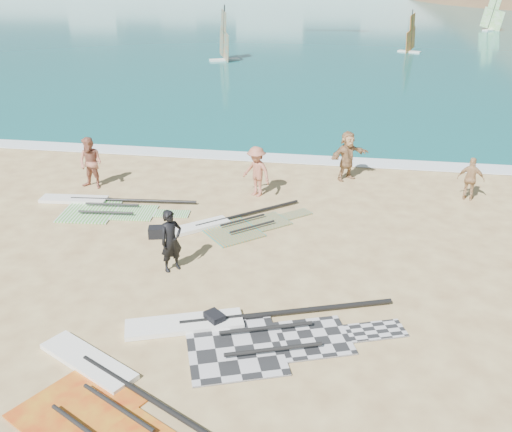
% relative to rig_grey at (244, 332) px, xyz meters
% --- Properties ---
extents(ground, '(300.00, 300.00, 0.00)m').
position_rel_rig_grey_xyz_m(ground, '(-0.38, 0.40, -0.05)').
color(ground, '#DBC680').
rests_on(ground, ground).
extents(surf_line, '(300.00, 1.20, 0.04)m').
position_rel_rig_grey_xyz_m(surf_line, '(-0.38, 12.70, -0.05)').
color(surf_line, white).
rests_on(surf_line, ground).
extents(rig_grey, '(6.62, 3.87, 0.21)m').
position_rel_rig_grey_xyz_m(rig_grey, '(0.00, 0.00, 0.00)').
color(rig_grey, '#242426').
rests_on(rig_grey, ground).
extents(rig_green, '(5.62, 2.30, 0.20)m').
position_rel_rig_grey_xyz_m(rig_green, '(-6.29, 6.44, -0.00)').
color(rig_green, green).
rests_on(rig_green, ground).
extents(rig_orange, '(4.52, 3.83, 0.19)m').
position_rel_rig_grey_xyz_m(rig_orange, '(-1.47, 5.64, -0.00)').
color(rig_orange, orange).
rests_on(rig_orange, ground).
extents(rig_red, '(5.42, 4.16, 0.20)m').
position_rel_rig_grey_xyz_m(rig_red, '(-2.27, -2.59, -0.00)').
color(rig_red, red).
rests_on(rig_red, ground).
extents(gear_bag_near, '(0.61, 0.50, 0.34)m').
position_rel_rig_grey_xyz_m(gear_bag_near, '(-3.57, 4.52, 0.12)').
color(gear_bag_near, black).
rests_on(gear_bag_near, ground).
extents(gear_bag_far, '(0.57, 0.56, 0.28)m').
position_rel_rig_grey_xyz_m(gear_bag_far, '(-0.75, 0.28, 0.09)').
color(gear_bag_far, black).
rests_on(gear_bag_far, ground).
extents(person_wetsuit, '(0.76, 0.77, 1.79)m').
position_rel_rig_grey_xyz_m(person_wetsuit, '(-2.49, 2.63, 0.84)').
color(person_wetsuit, black).
rests_on(person_wetsuit, ground).
extents(beachgoer_left, '(1.06, 0.90, 1.95)m').
position_rel_rig_grey_xyz_m(beachgoer_left, '(-7.31, 8.19, 0.92)').
color(beachgoer_left, '#AA6751').
rests_on(beachgoer_left, ground).
extents(beachgoer_mid, '(1.38, 1.22, 1.86)m').
position_rel_rig_grey_xyz_m(beachgoer_mid, '(-1.08, 8.41, 0.88)').
color(beachgoer_mid, '#AC654E').
rests_on(beachgoer_mid, ground).
extents(beachgoer_back, '(0.99, 0.61, 1.58)m').
position_rel_rig_grey_xyz_m(beachgoer_back, '(6.50, 9.27, 0.74)').
color(beachgoer_back, tan).
rests_on(beachgoer_back, ground).
extents(beachgoer_right, '(1.73, 1.62, 1.94)m').
position_rel_rig_grey_xyz_m(beachgoer_right, '(2.11, 10.66, 0.92)').
color(beachgoer_right, '#A57A52').
rests_on(beachgoer_right, ground).
extents(windsurfer_left, '(2.57, 2.77, 4.60)m').
position_rel_rig_grey_xyz_m(windsurfer_left, '(-8.70, 37.98, 1.27)').
color(windsurfer_left, white).
rests_on(windsurfer_left, ground).
extents(windsurfer_centre, '(2.17, 2.39, 3.83)m').
position_rel_rig_grey_xyz_m(windsurfer_centre, '(7.26, 45.54, 1.11)').
color(windsurfer_centre, white).
rests_on(windsurfer_centre, ground).
extents(windsurfer_right, '(2.32, 2.36, 4.60)m').
position_rel_rig_grey_xyz_m(windsurfer_right, '(18.45, 65.50, 1.28)').
color(windsurfer_right, white).
rests_on(windsurfer_right, ground).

